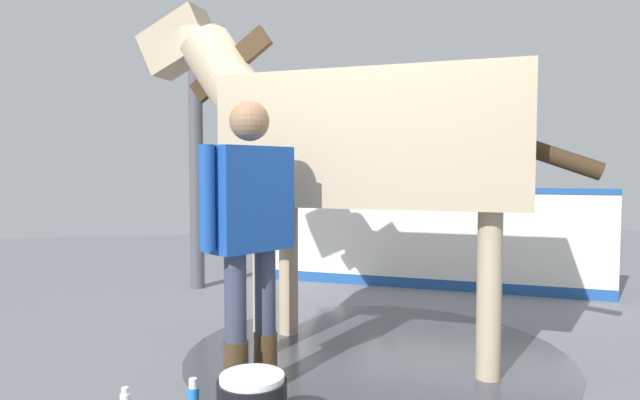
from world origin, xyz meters
TOP-DOWN VIEW (x-y plane):
  - ground_plane at (0.00, 0.00)m, footprint 16.00×16.00m
  - wet_patch at (-0.25, 0.20)m, footprint 2.83×2.83m
  - barrier_wall at (-2.34, 1.28)m, footprint 1.95×3.69m
  - roof_post_near at (-2.78, -1.26)m, footprint 0.16×0.16m
  - horse at (-0.30, 0.09)m, footprint 1.93×3.19m
  - handler at (0.35, -0.75)m, footprint 0.49×0.58m

SIDE VIEW (x-z plane):
  - ground_plane at x=0.00m, z-range -0.02..0.00m
  - wet_patch at x=-0.25m, z-range 0.00..0.00m
  - barrier_wall at x=-2.34m, z-range -0.04..1.13m
  - handler at x=0.35m, z-range 0.15..1.93m
  - horse at x=-0.30m, z-range 0.24..2.92m
  - roof_post_near at x=-2.78m, z-range 0.00..3.17m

